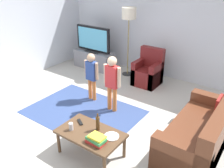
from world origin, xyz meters
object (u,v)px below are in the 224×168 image
(tv_stand, at_px, (94,60))
(coffee_table, at_px, (91,135))
(tv, at_px, (93,39))
(floor_lamp, at_px, (129,17))
(armchair, at_px, (148,72))
(child_center, at_px, (112,79))
(book_stack, at_px, (97,139))
(bottle, at_px, (98,123))
(soda_can, at_px, (71,127))
(tv_remote, at_px, (80,122))
(couch, at_px, (203,134))
(child_near_tv, at_px, (91,73))
(plate, at_px, (112,136))

(tv_stand, height_order, coffee_table, tv_stand)
(tv, bearing_deg, floor_lamp, 9.46)
(armchair, distance_m, child_center, 1.61)
(armchair, height_order, book_stack, armchair)
(child_center, bearing_deg, bottle, -64.17)
(floor_lamp, height_order, coffee_table, floor_lamp)
(tv_stand, height_order, soda_can, soda_can)
(tv_remote, height_order, soda_can, soda_can)
(tv, distance_m, coffee_table, 3.68)
(couch, bearing_deg, bottle, -142.36)
(armchair, height_order, soda_can, armchair)
(couch, relative_size, floor_lamp, 1.01)
(floor_lamp, bearing_deg, couch, -35.90)
(child_near_tv, distance_m, soda_can, 1.73)
(child_center, bearing_deg, plate, -54.73)
(armchair, relative_size, coffee_table, 0.90)
(soda_can, distance_m, plate, 0.64)
(tv_stand, bearing_deg, child_center, -42.00)
(child_near_tv, height_order, tv_remote, child_near_tv)
(armchair, bearing_deg, book_stack, -76.07)
(floor_lamp, xyz_separation_m, book_stack, (1.46, -3.14, -1.07))
(floor_lamp, bearing_deg, coffee_table, -67.63)
(child_near_tv, xyz_separation_m, child_center, (0.62, -0.11, 0.06))
(floor_lamp, xyz_separation_m, coffee_table, (1.24, -3.02, -1.17))
(book_stack, relative_size, bottle, 1.01)
(plate, bearing_deg, bottle, 175.77)
(tv, relative_size, armchair, 1.22)
(tv, height_order, coffee_table, tv)
(floor_lamp, relative_size, book_stack, 6.17)
(coffee_table, relative_size, tv_remote, 5.88)
(tv, xyz_separation_m, coffee_table, (2.28, -2.84, -0.48))
(tv_stand, bearing_deg, bottle, -49.69)
(child_near_tv, height_order, plate, child_near_tv)
(tv, bearing_deg, soda_can, -56.00)
(soda_can, bearing_deg, coffee_table, 23.20)
(coffee_table, bearing_deg, book_stack, -29.59)
(tv_stand, distance_m, book_stack, 3.90)
(child_center, xyz_separation_m, book_stack, (0.73, -1.39, -0.22))
(tv, relative_size, book_stack, 3.81)
(book_stack, bearing_deg, soda_can, 179.39)
(tv_stand, bearing_deg, tv_remote, -54.41)
(coffee_table, xyz_separation_m, tv_remote, (-0.30, 0.10, 0.06))
(child_center, distance_m, plate, 1.46)
(couch, distance_m, child_near_tv, 2.52)
(couch, height_order, child_center, child_center)
(tv_remote, bearing_deg, bottle, 34.33)
(tv, bearing_deg, tv_stand, 90.00)
(bottle, bearing_deg, armchair, 101.72)
(child_center, height_order, coffee_table, child_center)
(bottle, height_order, plate, bottle)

